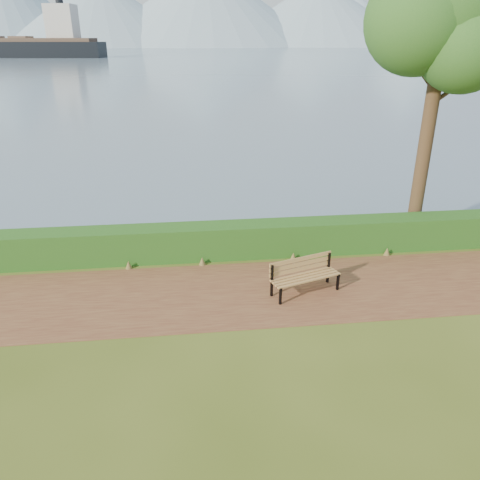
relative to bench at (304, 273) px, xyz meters
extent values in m
plane|color=#435017|center=(-1.43, -0.18, -0.53)|extent=(140.00, 140.00, 0.00)
cube|color=#5A2C1E|center=(-1.43, 0.12, -0.53)|extent=(40.00, 3.40, 0.01)
cube|color=#184012|center=(-1.43, 2.42, -0.03)|extent=(32.00, 0.85, 1.00)
cube|color=#495F76|center=(-1.43, 259.82, -0.53)|extent=(700.00, 510.00, 0.00)
cone|color=#809AAB|center=(-61.43, 394.82, 23.47)|extent=(160.00, 160.00, 48.00)
cone|color=#809AAB|center=(18.57, 404.82, 30.47)|extent=(190.00, 190.00, 62.00)
cone|color=#809AAB|center=(108.57, 399.82, 24.47)|extent=(170.00, 170.00, 50.00)
cone|color=#809AAB|center=(198.57, 409.82, 28.47)|extent=(150.00, 150.00, 58.00)
cone|color=#809AAB|center=(-11.43, 429.82, 16.97)|extent=(120.00, 120.00, 35.00)
cone|color=#809AAB|center=(148.57, 424.82, 19.47)|extent=(130.00, 130.00, 40.00)
cube|color=black|center=(-0.71, -0.57, -0.30)|extent=(0.07, 0.07, 0.46)
cube|color=black|center=(-0.85, -0.15, -0.09)|extent=(0.07, 0.07, 0.88)
cube|color=black|center=(-0.78, -0.36, -0.10)|extent=(0.22, 0.52, 0.05)
cube|color=black|center=(0.91, -0.03, -0.30)|extent=(0.07, 0.07, 0.46)
cube|color=black|center=(0.77, 0.39, -0.09)|extent=(0.07, 0.07, 0.88)
cube|color=black|center=(0.84, 0.18, -0.10)|extent=(0.22, 0.52, 0.05)
cube|color=#A67440|center=(0.09, -0.27, -0.07)|extent=(1.77, 0.67, 0.04)
cube|color=#A67440|center=(0.05, -0.15, -0.07)|extent=(1.77, 0.67, 0.04)
cube|color=#A67440|center=(0.01, -0.03, -0.07)|extent=(1.77, 0.67, 0.04)
cube|color=#A67440|center=(-0.03, 0.09, -0.07)|extent=(1.77, 0.67, 0.04)
cube|color=#A67440|center=(-0.05, 0.15, 0.05)|extent=(1.76, 0.62, 0.11)
cube|color=#A67440|center=(-0.05, 0.15, 0.19)|extent=(1.76, 0.62, 0.11)
cube|color=#A67440|center=(-0.05, 0.15, 0.34)|extent=(1.76, 0.62, 0.11)
cylinder|color=#362416|center=(4.44, 3.14, 3.25)|extent=(0.42, 0.42, 7.56)
sphere|color=#1A4E1A|center=(4.44, 3.14, 6.40)|extent=(3.57, 3.57, 3.57)
sphere|color=#1A4E1A|center=(5.40, 3.41, 5.77)|extent=(2.73, 2.73, 2.73)
sphere|color=#1A4E1A|center=(3.59, 2.96, 5.98)|extent=(2.94, 2.94, 2.94)
sphere|color=#1A4E1A|center=(4.73, 2.39, 5.35)|extent=(2.52, 2.52, 2.52)
cylinder|color=#362416|center=(4.91, 3.14, 4.09)|extent=(1.10, 0.13, 0.83)
cylinder|color=#362416|center=(4.02, 3.24, 4.62)|extent=(0.86, 0.40, 0.76)
cube|color=black|center=(-62.78, 166.74, 0.94)|extent=(69.23, 19.44, 6.84)
cube|color=beige|center=(-41.07, 163.93, 10.22)|extent=(9.76, 9.13, 10.75)
cylinder|color=black|center=(-41.07, 163.93, 16.58)|extent=(2.35, 2.35, 3.42)
cube|color=brown|center=(-55.41, 165.79, 5.73)|extent=(6.64, 7.15, 0.78)
camera|label=1|loc=(-2.87, -10.39, 5.54)|focal=35.00mm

